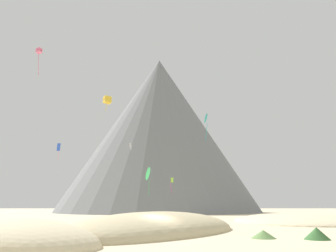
# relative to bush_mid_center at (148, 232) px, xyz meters

# --- Properties ---
(ground_plane) EXTENTS (400.00, 400.00, 0.00)m
(ground_plane) POSITION_rel_bush_mid_center_xyz_m (1.11, -2.59, -0.24)
(ground_plane) COLOR beige
(dune_foreground_left) EXTENTS (23.55, 27.33, 4.03)m
(dune_foreground_left) POSITION_rel_bush_mid_center_xyz_m (0.64, 2.28, -0.24)
(dune_foreground_left) COLOR #CCBA8E
(dune_foreground_left) RESTS_ON ground_plane
(dune_foreground_right) EXTENTS (21.73, 27.61, 2.67)m
(dune_foreground_right) POSITION_rel_bush_mid_center_xyz_m (22.42, 22.46, -0.24)
(dune_foreground_right) COLOR beige
(dune_foreground_right) RESTS_ON ground_plane
(dune_midground) EXTENTS (16.45, 15.01, 3.63)m
(dune_midground) POSITION_rel_bush_mid_center_xyz_m (-8.78, -7.63, -0.24)
(dune_midground) COLOR beige
(dune_midground) RESTS_ON ground_plane
(bush_mid_center) EXTENTS (3.40, 3.40, 0.48)m
(bush_mid_center) POSITION_rel_bush_mid_center_xyz_m (0.00, 0.00, 0.00)
(bush_mid_center) COLOR #386633
(bush_mid_center) RESTS_ON ground_plane
(bush_ridge_crest) EXTENTS (2.86, 2.86, 0.94)m
(bush_ridge_crest) POSITION_rel_bush_mid_center_xyz_m (13.45, -4.34, 0.23)
(bush_ridge_crest) COLOR #386633
(bush_ridge_crest) RESTS_ON ground_plane
(bush_near_left) EXTENTS (2.86, 2.86, 0.66)m
(bush_near_left) POSITION_rel_bush_mid_center_xyz_m (9.51, -3.32, 0.09)
(bush_near_left) COLOR #668C4C
(bush_near_left) RESTS_ON ground_plane
(rock_massif) EXTENTS (86.26, 86.26, 57.20)m
(rock_massif) POSITION_rel_bush_mid_center_xyz_m (0.27, 89.41, 27.22)
(rock_massif) COLOR slate
(rock_massif) RESTS_ON ground_plane
(kite_lime_low) EXTENTS (0.68, 0.90, 3.36)m
(kite_lime_low) POSITION_rel_bush_mid_center_xyz_m (3.25, 41.15, 7.18)
(kite_lime_low) COLOR #8CD133
(kite_teal_mid) EXTENTS (1.47, 2.58, 6.60)m
(kite_teal_mid) POSITION_rel_bush_mid_center_xyz_m (11.62, 45.89, 22.38)
(kite_teal_mid) COLOR teal
(kite_blue_low) EXTENTS (0.73, 0.42, 2.88)m
(kite_blue_low) POSITION_rel_bush_mid_center_xyz_m (-17.11, 27.23, 12.09)
(kite_blue_low) COLOR blue
(kite_gold_mid) EXTENTS (1.87, 1.85, 3.03)m
(kite_gold_mid) POSITION_rel_bush_mid_center_xyz_m (-9.55, 30.99, 22.22)
(kite_gold_mid) COLOR gold
(kite_rainbow_high) EXTENTS (1.03, 1.00, 5.30)m
(kite_rainbow_high) POSITION_rel_bush_mid_center_xyz_m (-20.46, 23.04, 28.55)
(kite_rainbow_high) COLOR #E5668C
(kite_white_mid) EXTENTS (0.80, 1.88, 1.85)m
(kite_white_mid) POSITION_rel_bush_mid_center_xyz_m (-7.24, 54.74, 17.12)
(kite_white_mid) COLOR white
(kite_green_low) EXTENTS (1.64, 2.68, 5.38)m
(kite_green_low) POSITION_rel_bush_mid_center_xyz_m (-1.43, 33.58, 8.16)
(kite_green_low) COLOR green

